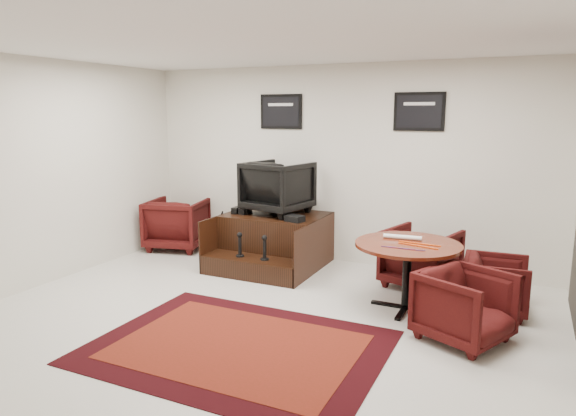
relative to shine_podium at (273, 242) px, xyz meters
The scene contains 16 objects.
ground 2.07m from the shine_podium, 68.61° to the right, with size 6.00×6.00×0.00m, color beige.
room_shell 2.57m from the shine_podium, 57.09° to the right, with size 6.02×5.02×2.81m.
area_rug 2.66m from the shine_podium, 70.51° to the right, with size 2.64×1.98×0.01m.
shine_podium is the anchor object (origin of this frame).
shine_chair 0.82m from the shine_podium, 90.00° to the left, with size 0.81×0.76×0.83m, color black.
shoes_pair 0.65m from the shine_podium, behind, with size 0.22×0.25×0.09m.
polish_kit 0.67m from the shine_podium, 30.11° to the right, with size 0.24×0.16×0.08m, color black.
umbrella_black 0.85m from the shine_podium, 163.87° to the right, with size 0.29×0.11×0.79m, color black, non-canonical shape.
umbrella_hooked 0.79m from the shine_podium, behind, with size 0.29×0.11×0.77m, color black, non-canonical shape.
armchair_side 1.79m from the shine_podium, behind, with size 0.85×0.80×0.88m, color black.
meeting_table 2.28m from the shine_podium, 22.82° to the right, with size 1.14×1.14×0.75m.
table_chair_back 2.07m from the shine_podium, ahead, with size 0.79×0.74×0.81m, color black.
table_chair_window 3.02m from the shine_podium, 10.62° to the right, with size 0.66×0.61×0.68m, color black.
table_chair_corner 3.11m from the shine_podium, 27.76° to the right, with size 0.73×0.69×0.75m, color black.
paper_roll 2.16m from the shine_podium, 20.27° to the right, with size 0.05×0.05×0.42m, color silver.
table_clutter 2.41m from the shine_podium, 24.03° to the right, with size 0.57×0.31×0.01m.
Camera 1 is at (2.44, -4.40, 2.15)m, focal length 32.00 mm.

